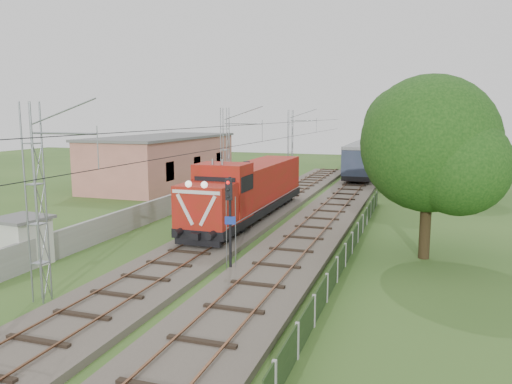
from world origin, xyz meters
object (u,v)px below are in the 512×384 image
(coach_rake, at_px, (387,141))
(signal_post, at_px, (229,208))
(relay_hut, at_px, (22,241))
(locomotive, at_px, (249,189))

(coach_rake, relative_size, signal_post, 19.71)
(coach_rake, xyz_separation_m, relay_hut, (-12.40, -77.82, -1.29))
(coach_rake, distance_m, signal_post, 75.83)
(coach_rake, bearing_deg, locomotive, -94.43)
(locomotive, xyz_separation_m, relay_hut, (-7.40, -13.31, -1.05))
(coach_rake, xyz_separation_m, signal_post, (-2.03, -75.80, 0.65))
(relay_hut, bearing_deg, coach_rake, 80.95)
(locomotive, height_order, signal_post, locomotive)
(relay_hut, bearing_deg, locomotive, 60.92)
(coach_rake, relative_size, relay_hut, 34.65)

